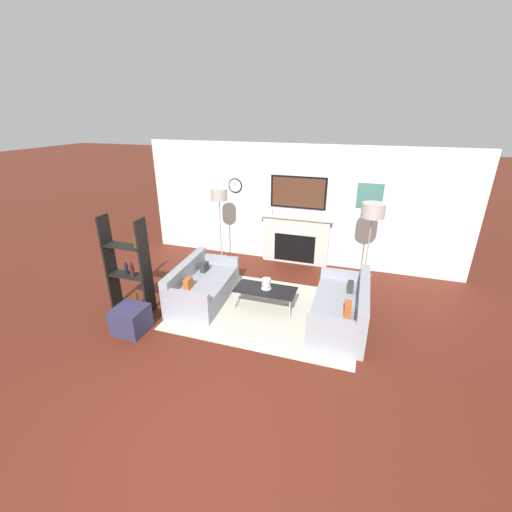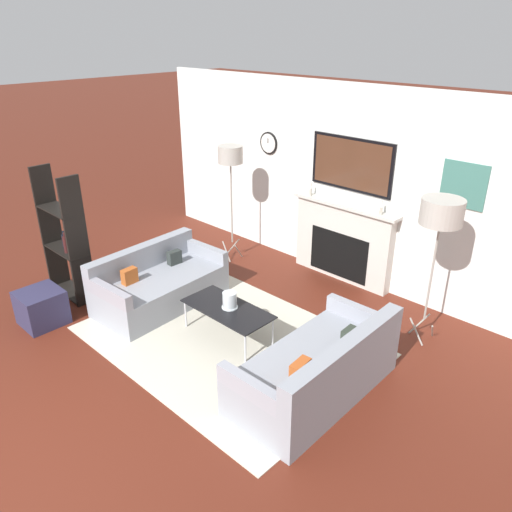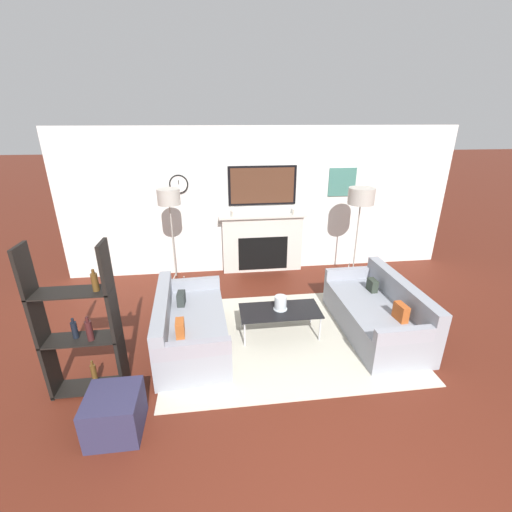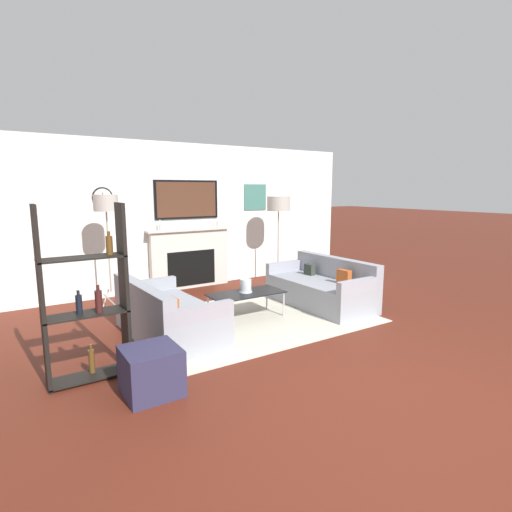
% 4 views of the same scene
% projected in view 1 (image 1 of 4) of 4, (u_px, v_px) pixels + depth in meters
% --- Properties ---
extents(ground_plane, '(60.00, 60.00, 0.00)m').
position_uv_depth(ground_plane, '(199.00, 433.00, 3.84)').
color(ground_plane, '#562014').
extents(fireplace_wall, '(7.33, 0.28, 2.70)m').
position_uv_depth(fireplace_wall, '(298.00, 211.00, 7.78)').
color(fireplace_wall, silver).
rests_on(fireplace_wall, ground_plane).
extents(area_rug, '(3.22, 2.32, 0.01)m').
position_uv_depth(area_rug, '(267.00, 310.00, 6.20)').
color(area_rug, beige).
rests_on(area_rug, ground_plane).
extents(couch_left, '(0.96, 1.72, 0.73)m').
position_uv_depth(couch_left, '(202.00, 287.00, 6.47)').
color(couch_left, '#8F939D').
rests_on(couch_left, ground_plane).
extents(couch_right, '(0.90, 1.80, 0.76)m').
position_uv_depth(couch_right, '(342.00, 310.00, 5.72)').
color(couch_right, '#8F939D').
rests_on(couch_right, ground_plane).
extents(coffee_table, '(1.10, 0.52, 0.38)m').
position_uv_depth(coffee_table, '(265.00, 290.00, 6.15)').
color(coffee_table, black).
rests_on(coffee_table, ground_plane).
extents(hurricane_candle, '(0.19, 0.19, 0.19)m').
position_uv_depth(hurricane_candle, '(266.00, 284.00, 6.13)').
color(hurricane_candle, silver).
rests_on(hurricane_candle, coffee_table).
extents(floor_lamp_left, '(0.36, 0.36, 1.79)m').
position_uv_depth(floor_lamp_left, '(219.00, 196.00, 7.45)').
color(floor_lamp_left, '#9E998E').
rests_on(floor_lamp_left, ground_plane).
extents(floor_lamp_right, '(0.45, 0.45, 1.73)m').
position_uv_depth(floor_lamp_right, '(373.00, 211.00, 6.55)').
color(floor_lamp_right, '#9E998E').
rests_on(floor_lamp_right, ground_plane).
extents(shelf_unit, '(0.78, 0.28, 1.73)m').
position_uv_depth(shelf_unit, '(128.00, 268.00, 5.96)').
color(shelf_unit, black).
rests_on(shelf_unit, ground_plane).
extents(ottoman, '(0.49, 0.49, 0.43)m').
position_uv_depth(ottoman, '(131.00, 320.00, 5.54)').
color(ottoman, '#2D2A48').
rests_on(ottoman, ground_plane).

